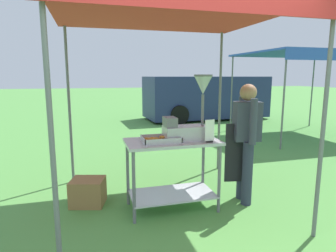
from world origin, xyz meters
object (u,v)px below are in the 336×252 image
object	(u,v)px
stall_canopy	(170,17)
vendor	(246,137)
supply_crate	(88,192)
van_navy	(206,97)
donut_fryer	(189,119)
donut_tray	(160,140)
donut_cart	(172,161)
menu_sign	(210,132)
neighbour_tent	(305,55)

from	to	relation	value
stall_canopy	vendor	size ratio (longest dim) A/B	1.73
supply_crate	van_navy	xyz separation A→B (m)	(4.65, 7.01, 0.70)
stall_canopy	donut_fryer	bearing A→B (deg)	-28.96
donut_tray	van_navy	distance (m)	8.37
donut_cart	donut_tray	world-z (taller)	donut_tray
vendor	supply_crate	world-z (taller)	vendor
stall_canopy	vendor	bearing A→B (deg)	-8.31
stall_canopy	vendor	xyz separation A→B (m)	(1.01, -0.15, -1.51)
menu_sign	neighbour_tent	distance (m)	5.93
vendor	neighbour_tent	distance (m)	5.42
menu_sign	supply_crate	size ratio (longest dim) A/B	0.54
menu_sign	supply_crate	xyz separation A→B (m)	(-1.47, 0.63, -0.86)
donut_cart	supply_crate	xyz separation A→B (m)	(-1.06, 0.41, -0.46)
supply_crate	neighbour_tent	xyz separation A→B (m)	(5.92, 3.09, 2.10)
donut_fryer	stall_canopy	bearing A→B (deg)	151.04
supply_crate	donut_tray	bearing A→B (deg)	-27.39
stall_canopy	menu_sign	distance (m)	1.48
donut_fryer	vendor	size ratio (longest dim) A/B	0.51
vendor	menu_sign	bearing A→B (deg)	-164.38
stall_canopy	supply_crate	world-z (taller)	stall_canopy
menu_sign	supply_crate	distance (m)	1.81
menu_sign	supply_crate	world-z (taller)	menu_sign
donut_cart	donut_fryer	bearing A→B (deg)	-5.94
stall_canopy	van_navy	size ratio (longest dim) A/B	0.57
donut_tray	vendor	xyz separation A→B (m)	(1.18, -0.00, -0.03)
donut_fryer	vendor	bearing A→B (deg)	-1.95
stall_canopy	donut_tray	distance (m)	1.50
donut_tray	donut_fryer	world-z (taller)	donut_fryer
vendor	supply_crate	xyz separation A→B (m)	(-2.07, 0.46, -0.73)
vendor	donut_fryer	bearing A→B (deg)	178.05
donut_tray	van_navy	world-z (taller)	van_navy
menu_sign	vendor	size ratio (longest dim) A/B	0.17
stall_canopy	donut_cart	size ratio (longest dim) A/B	2.37
donut_tray	donut_fryer	size ratio (longest dim) A/B	0.56
supply_crate	neighbour_tent	size ratio (longest dim) A/B	0.16
donut_cart	menu_sign	xyz separation A→B (m)	(0.41, -0.22, 0.39)
stall_canopy	donut_cart	bearing A→B (deg)	-90.00
stall_canopy	donut_cart	world-z (taller)	stall_canopy
menu_sign	neighbour_tent	bearing A→B (deg)	39.95
van_navy	donut_tray	bearing A→B (deg)	-116.72
donut_tray	van_navy	size ratio (longest dim) A/B	0.09
donut_tray	vendor	size ratio (longest dim) A/B	0.28
supply_crate	menu_sign	bearing A→B (deg)	-23.18
menu_sign	donut_tray	bearing A→B (deg)	163.79
vendor	neighbour_tent	world-z (taller)	neighbour_tent
stall_canopy	donut_fryer	xyz separation A→B (m)	(0.22, -0.12, -1.23)
menu_sign	neighbour_tent	world-z (taller)	neighbour_tent
van_navy	neighbour_tent	size ratio (longest dim) A/B	1.52
van_navy	vendor	bearing A→B (deg)	-109.05
neighbour_tent	menu_sign	bearing A→B (deg)	-140.05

